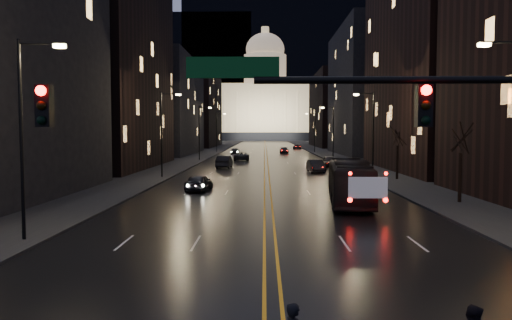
{
  "coord_description": "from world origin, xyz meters",
  "views": [
    {
      "loc": [
        -0.25,
        -11.85,
        5.02
      ],
      "look_at": [
        -0.69,
        13.92,
        3.48
      ],
      "focal_mm": 35.0,
      "sensor_mm": 36.0,
      "label": 1
    }
  ],
  "objects_px": {
    "oncoming_car_b": "(224,162)",
    "receding_car_a": "(316,166)",
    "bus": "(350,182)",
    "oncoming_car_a": "(199,182)"
  },
  "relations": [
    {
      "from": "oncoming_car_b",
      "to": "receding_car_a",
      "type": "height_order",
      "value": "oncoming_car_b"
    },
    {
      "from": "oncoming_car_b",
      "to": "receding_car_a",
      "type": "distance_m",
      "value": 13.27
    },
    {
      "from": "bus",
      "to": "receding_car_a",
      "type": "xyz_separation_m",
      "value": [
        0.29,
        25.27,
        -0.75
      ]
    },
    {
      "from": "oncoming_car_a",
      "to": "receding_car_a",
      "type": "relative_size",
      "value": 0.93
    },
    {
      "from": "bus",
      "to": "oncoming_car_a",
      "type": "distance_m",
      "value": 13.19
    },
    {
      "from": "receding_car_a",
      "to": "bus",
      "type": "bearing_deg",
      "value": -95.49
    },
    {
      "from": "oncoming_car_a",
      "to": "oncoming_car_b",
      "type": "height_order",
      "value": "oncoming_car_b"
    },
    {
      "from": "oncoming_car_a",
      "to": "receding_car_a",
      "type": "bearing_deg",
      "value": -116.2
    },
    {
      "from": "oncoming_car_a",
      "to": "bus",
      "type": "bearing_deg",
      "value": 154.45
    },
    {
      "from": "oncoming_car_b",
      "to": "oncoming_car_a",
      "type": "bearing_deg",
      "value": 92.37
    }
  ]
}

